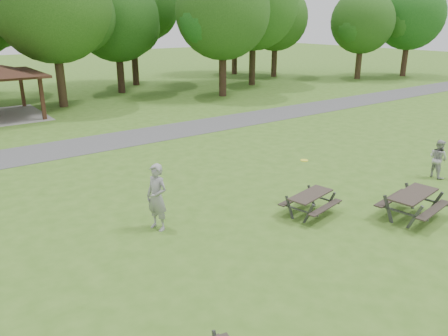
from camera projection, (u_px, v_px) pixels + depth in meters
ground at (284, 263)px, 11.27m from camera, size 160.00×160.00×0.00m
asphalt_path at (91, 144)px, 21.97m from camera, size 120.00×3.20×0.02m
tree_row_e at (53, 7)px, 29.38m from camera, size 8.40×8.00×11.02m
tree_row_f at (117, 21)px, 35.70m from camera, size 7.35×7.00×9.55m
tree_row_g at (223, 14)px, 33.92m from camera, size 7.77×7.40×10.25m
tree_row_h at (254, 7)px, 39.72m from camera, size 8.61×8.20×11.37m
tree_row_i at (276, 20)px, 46.10m from camera, size 7.14×6.80×9.52m
tree_row_j at (363, 24)px, 44.58m from camera, size 6.72×6.40×8.96m
tree_deep_c at (132, 2)px, 39.54m from camera, size 8.82×8.40×11.90m
tree_deep_d at (235, 9)px, 48.07m from camera, size 8.40×8.00×11.27m
tree_flank_right at (410, 17)px, 46.60m from camera, size 7.56×7.20×9.97m
picnic_table_middle at (310, 199)px, 13.93m from camera, size 1.91×1.65×0.73m
picnic_table_far at (413, 199)px, 13.65m from camera, size 2.19×1.86×0.86m
frisbee_in_flight at (304, 160)px, 14.58m from camera, size 0.31×0.31×0.02m
frisbee_thrower at (157, 197)px, 12.81m from camera, size 0.69×0.85×2.03m
frisbee_catcher at (438, 159)px, 17.19m from camera, size 0.71×0.84×1.54m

